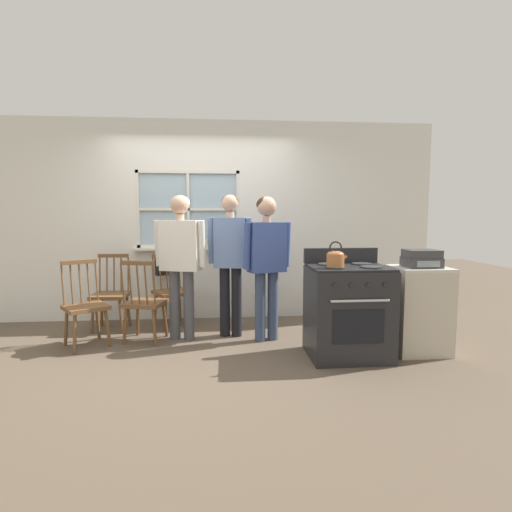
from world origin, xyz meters
TOP-DOWN VIEW (x-y plane):
  - ground_plane at (0.00, 0.00)m, footprint 16.00×16.00m
  - wall_back at (0.01, 1.40)m, footprint 6.40×0.16m
  - chair_by_window at (-0.39, 1.06)m, footprint 0.57×0.56m
  - chair_near_wall at (-0.62, 0.41)m, footprint 0.50×0.48m
  - chair_center_cluster at (-1.23, 0.30)m, footprint 0.57×0.57m
  - chair_near_stove at (-1.13, 0.93)m, footprint 0.44×0.42m
  - person_elderly_left at (-0.21, 0.44)m, footprint 0.60×0.32m
  - person_teen_center at (0.36, 0.52)m, footprint 0.53×0.27m
  - person_adult_right at (0.76, 0.32)m, footprint 0.57×0.32m
  - stove at (1.53, -0.26)m, footprint 0.79×0.68m
  - kettle at (1.35, -0.39)m, footprint 0.21×0.17m
  - potted_plant at (-0.00, 1.31)m, footprint 0.12×0.12m
  - handbag at (-0.51, 1.26)m, footprint 0.24×0.25m
  - side_counter at (2.31, -0.19)m, footprint 0.55×0.50m
  - stereo at (2.31, -0.21)m, footprint 0.34×0.29m

SIDE VIEW (x-z plane):
  - ground_plane at x=0.00m, z-range 0.00..0.00m
  - chair_by_window at x=-0.39m, z-range -0.03..0.90m
  - chair_near_wall at x=-0.62m, z-range -0.03..0.90m
  - chair_center_cluster at x=-1.23m, z-range -0.03..0.90m
  - chair_near_stove at x=-1.13m, z-range -0.03..0.90m
  - side_counter at x=2.31m, z-range 0.00..0.90m
  - stove at x=1.53m, z-range -0.07..1.01m
  - handbag at x=-0.51m, z-range 0.61..0.92m
  - stereo at x=2.31m, z-range 0.90..1.08m
  - person_teen_center at x=0.36m, z-range 0.17..1.83m
  - person_adult_right at x=0.76m, z-range 0.19..1.83m
  - person_elderly_left at x=-0.21m, z-range 0.19..1.84m
  - kettle at x=1.35m, z-range 0.90..1.15m
  - potted_plant at x=0.00m, z-range 0.93..1.23m
  - wall_back at x=0.01m, z-range -0.01..2.69m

